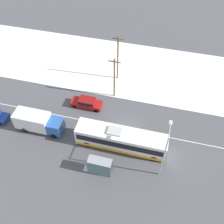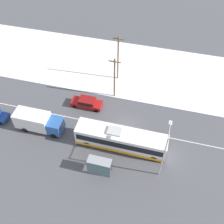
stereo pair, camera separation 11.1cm
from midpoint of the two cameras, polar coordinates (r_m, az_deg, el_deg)
name	(u,v)px [view 1 (the left image)]	position (r m, az deg, el deg)	size (l,w,h in m)	color
ground_plane	(125,129)	(37.54, 2.76, -3.64)	(120.00, 120.00, 0.00)	#4C4C51
snow_lot	(141,71)	(46.76, 6.33, 8.92)	(80.00, 15.16, 0.12)	white
lane_marking_center	(125,129)	(37.54, 2.76, -3.63)	(60.00, 0.12, 0.00)	silver
city_bus	(121,139)	(34.48, 1.92, -5.97)	(11.98, 2.57, 3.16)	white
box_truck	(38,122)	(37.70, -15.91, -2.01)	(6.77, 2.30, 2.86)	silver
sedan_car	(87,102)	(39.94, -5.59, 2.08)	(4.73, 1.80, 1.51)	maroon
pedestrian_at_stop	(105,160)	(33.31, -1.64, -10.49)	(0.61, 0.27, 1.70)	#23232D
bus_shelter	(99,166)	(32.22, -2.90, -11.63)	(2.94, 1.20, 2.40)	gray
streetlamp	(165,149)	(30.24, 11.40, -7.97)	(0.36, 2.61, 7.66)	#9EA3A8
utility_pole_roadside	(114,78)	(39.26, 0.44, 7.45)	(1.80, 0.24, 7.31)	brown
utility_pole_snowlot	(118,58)	(42.33, 1.19, 11.72)	(1.80, 0.24, 8.22)	brown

